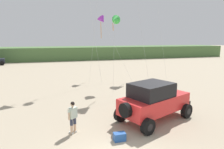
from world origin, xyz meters
name	(u,v)px	position (x,y,z in m)	size (l,w,h in m)	color
dune_ridge	(41,54)	(-5.10, 40.51, 1.40)	(90.00, 8.41, 2.81)	#4C703D
jeep	(154,100)	(3.39, 3.43, 1.20)	(5.00, 3.86, 2.26)	red
person_watching	(73,116)	(-1.32, 3.01, 0.94)	(0.51, 0.46, 1.67)	#DBB28E
cooler_box	(120,137)	(0.70, 1.65, 0.19)	(0.56, 0.36, 0.38)	#23519E
kite_red_delta	(102,20)	(3.52, 17.17, 6.88)	(3.07, 4.75, 7.47)	purple
kite_black_sled	(115,20)	(3.61, 12.31, 6.47)	(1.87, 4.22, 6.98)	green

